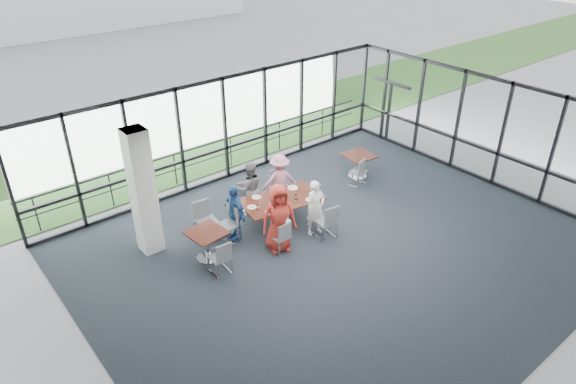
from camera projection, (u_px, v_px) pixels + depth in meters
floor at (340, 249)px, 12.76m from camera, size 12.00×10.00×0.02m
ceiling at (347, 130)px, 11.17m from camera, size 12.00×10.00×0.04m
wall_left at (90, 305)px, 8.65m from camera, size 0.10×10.00×3.20m
wall_front at (554, 308)px, 8.60m from camera, size 12.00×0.10×3.20m
curtain_wall_back at (225, 129)px, 15.32m from camera, size 12.00×0.10×3.20m
curtain_wall_right at (487, 130)px, 15.27m from camera, size 0.10×10.00×3.20m
exit_door at (389, 112)px, 18.06m from camera, size 0.12×1.60×2.10m
structural_column at (143, 192)px, 11.99m from camera, size 0.50×0.50×3.20m
apron at (155, 129)px, 19.48m from camera, size 80.00×70.00×0.02m
grass_strip at (181, 145)px, 18.12m from camera, size 80.00×5.00×0.01m
guard_rail at (217, 156)px, 16.27m from camera, size 12.00×0.06×0.06m
main_table at (281, 203)px, 13.45m from camera, size 2.26×1.47×0.75m
side_table_left at (207, 236)px, 12.13m from camera, size 0.90×0.90×0.75m
side_table_right at (359, 158)px, 15.80m from camera, size 0.96×0.96×0.75m
diner_near_left at (279, 218)px, 12.34m from camera, size 1.01×0.82×1.78m
diner_near_right at (316, 208)px, 13.03m from camera, size 0.59×0.47×1.49m
diner_far_left at (250, 188)px, 13.87m from camera, size 0.86×0.70×1.53m
diner_far_right at (280, 180)px, 14.30m from camera, size 1.10×0.86×1.52m
diner_end at (235, 212)px, 12.81m from camera, size 0.54×0.92×1.52m
chair_main_nl at (280, 236)px, 12.50m from camera, size 0.41×0.41×0.83m
chair_main_nr at (325, 221)px, 13.01m from camera, size 0.51×0.51×0.91m
chair_main_fl at (250, 198)px, 14.11m from camera, size 0.53×0.53×0.83m
chair_main_fr at (280, 187)px, 14.55m from camera, size 0.49×0.49×0.95m
chair_main_end at (226, 226)px, 12.78m from camera, size 0.50×0.50×0.97m
chair_spare_la at (220, 257)px, 11.74m from camera, size 0.45×0.45×0.86m
chair_spare_lb at (207, 222)px, 12.93m from camera, size 0.53×0.53×0.99m
chair_spare_r at (358, 172)px, 15.41m from camera, size 0.55×0.55×0.89m
plate_nl at (270, 212)px, 12.84m from camera, size 0.26×0.26×0.01m
plate_nr at (311, 200)px, 13.36m from camera, size 0.28×0.28×0.01m
plate_fl at (256, 197)px, 13.48m from camera, size 0.25×0.25×0.01m
plate_fr at (293, 188)px, 13.91m from camera, size 0.29×0.29×0.01m
plate_end at (252, 207)px, 13.04m from camera, size 0.24×0.24×0.01m
tumbler_a at (274, 204)px, 13.07m from camera, size 0.07×0.07×0.14m
tumbler_b at (296, 197)px, 13.35m from camera, size 0.07×0.07×0.14m
tumbler_c at (276, 191)px, 13.60m from camera, size 0.07×0.07×0.15m
tumbler_d at (258, 207)px, 12.92m from camera, size 0.07×0.07×0.13m
menu_a at (285, 210)px, 12.91m from camera, size 0.33×0.25×0.00m
menu_b at (318, 196)px, 13.54m from camera, size 0.35×0.30×0.00m
menu_c at (280, 190)px, 13.80m from camera, size 0.33×0.25×0.00m
condiment_caddy at (281, 198)px, 13.41m from camera, size 0.10×0.07×0.04m
ketchup_bottle at (279, 196)px, 13.36m from camera, size 0.06×0.06×0.18m
green_bottle at (284, 195)px, 13.40m from camera, size 0.05×0.05×0.20m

